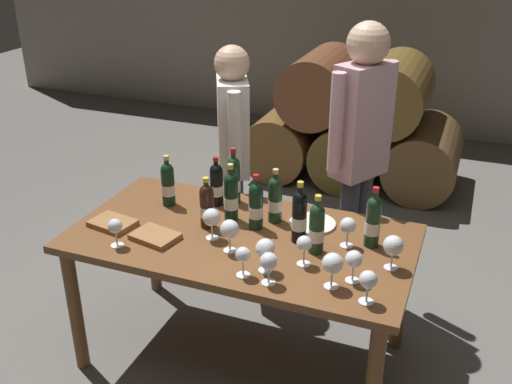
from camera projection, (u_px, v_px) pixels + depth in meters
ground_plane at (243, 355)px, 3.25m from camera, size 14.00×14.00×0.00m
cellar_back_wall at (394, 0)px, 6.19m from camera, size 10.00×0.24×2.80m
barrel_stack at (354, 125)px, 5.22m from camera, size 1.86×0.90×1.15m
dining_table at (242, 251)px, 2.96m from camera, size 1.70×0.90×0.76m
wine_bottle_0 at (256, 205)px, 2.94m from camera, size 0.07×0.07×0.29m
wine_bottle_1 at (299, 216)px, 2.82m from camera, size 0.07×0.07×0.32m
wine_bottle_2 at (275, 199)px, 3.01m from camera, size 0.07×0.07×0.29m
wine_bottle_3 at (234, 179)px, 3.21m from camera, size 0.07×0.07×0.32m
wine_bottle_4 at (231, 196)px, 3.02m from camera, size 0.07×0.07×0.31m
wine_bottle_5 at (168, 184)px, 3.18m from camera, size 0.07×0.07×0.29m
wine_bottle_6 at (317, 228)px, 2.73m from camera, size 0.07×0.07×0.30m
wine_bottle_7 at (373, 221)px, 2.78m from camera, size 0.07×0.07×0.31m
wine_bottle_8 at (207, 205)px, 2.96m from camera, size 0.07×0.07×0.27m
wine_bottle_9 at (216, 184)px, 3.19m from camera, size 0.07×0.07×0.28m
wine_glass_0 at (265, 249)px, 2.58m from camera, size 0.09×0.09×0.16m
wine_glass_1 at (115, 227)px, 2.79m from camera, size 0.07×0.07×0.14m
wine_glass_2 at (354, 260)px, 2.51m from camera, size 0.08×0.08×0.15m
wine_glass_3 at (368, 281)px, 2.37m from camera, size 0.08×0.08×0.15m
wine_glass_4 at (230, 230)px, 2.74m from camera, size 0.09×0.09×0.16m
wine_glass_5 at (269, 262)px, 2.50m from camera, size 0.08×0.08×0.15m
wine_glass_6 at (348, 226)px, 2.78m from camera, size 0.08×0.08×0.15m
wine_glass_7 at (304, 245)px, 2.64m from camera, size 0.07×0.07×0.15m
wine_glass_8 at (243, 256)px, 2.55m from camera, size 0.07×0.07×0.14m
wine_glass_9 at (211, 218)px, 2.85m from camera, size 0.09×0.09×0.16m
wine_glass_10 at (393, 246)px, 2.60m from camera, size 0.09×0.09×0.16m
wine_glass_11 at (332, 264)px, 2.47m from camera, size 0.09×0.09×0.16m
tasting_notebook at (155, 236)px, 2.89m from camera, size 0.25×0.20×0.03m
leather_ledger at (113, 223)px, 3.01m from camera, size 0.24×0.20×0.03m
serving_plate at (312, 224)px, 3.02m from camera, size 0.24×0.24×0.01m
sommelier_presenting at (360, 143)px, 3.30m from camera, size 0.31×0.44×1.72m
taster_seated_left at (233, 147)px, 3.58m from camera, size 0.30×0.45×1.54m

